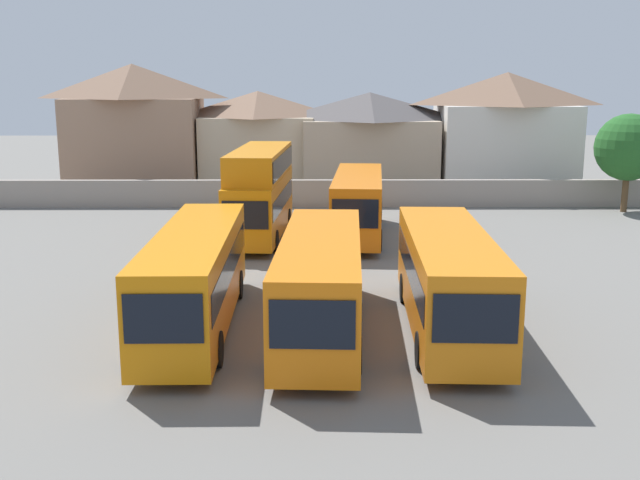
# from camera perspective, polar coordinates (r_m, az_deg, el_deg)

# --- Properties ---
(ground) EXTENTS (140.00, 140.00, 0.00)m
(ground) POSITION_cam_1_polar(r_m,az_deg,el_deg) (43.48, -0.13, 0.93)
(ground) COLOR slate
(depot_boundary_wall) EXTENTS (56.00, 0.50, 1.80)m
(depot_boundary_wall) POSITION_cam_1_polar(r_m,az_deg,el_deg) (50.39, -0.16, 3.52)
(depot_boundary_wall) COLOR gray
(depot_boundary_wall) RESTS_ON ground
(bus_1) EXTENTS (2.60, 11.67, 3.38)m
(bus_1) POSITION_cam_1_polar(r_m,az_deg,el_deg) (26.09, -9.34, -2.51)
(bus_1) COLOR orange
(bus_1) RESTS_ON ground
(bus_2) EXTENTS (3.08, 11.20, 3.30)m
(bus_2) POSITION_cam_1_polar(r_m,az_deg,el_deg) (25.16, 0.06, -3.00)
(bus_2) COLOR orange
(bus_2) RESTS_ON ground
(bus_3) EXTENTS (3.04, 11.06, 3.35)m
(bus_3) POSITION_cam_1_polar(r_m,az_deg,el_deg) (25.82, 9.60, -2.70)
(bus_3) COLOR orange
(bus_3) RESTS_ON ground
(bus_4) EXTENTS (3.12, 10.21, 4.77)m
(bus_4) POSITION_cam_1_polar(r_m,az_deg,el_deg) (40.30, -4.52, 3.88)
(bus_4) COLOR orange
(bus_4) RESTS_ON ground
(bus_5) EXTENTS (3.32, 10.89, 3.39)m
(bus_5) POSITION_cam_1_polar(r_m,az_deg,el_deg) (40.65, 2.87, 2.89)
(bus_5) COLOR orange
(bus_5) RESTS_ON ground
(house_terrace_left) EXTENTS (9.99, 6.34, 9.40)m
(house_terrace_left) POSITION_cam_1_polar(r_m,az_deg,el_deg) (58.46, -13.74, 8.20)
(house_terrace_left) COLOR #9E7A60
(house_terrace_left) RESTS_ON ground
(house_terrace_centre) EXTENTS (8.76, 6.58, 7.43)m
(house_terrace_centre) POSITION_cam_1_polar(r_m,az_deg,el_deg) (58.00, -4.64, 7.48)
(house_terrace_centre) COLOR #C6B293
(house_terrace_centre) RESTS_ON ground
(house_terrace_right) EXTENTS (10.26, 6.83, 7.34)m
(house_terrace_right) POSITION_cam_1_polar(r_m,az_deg,el_deg) (57.34, 3.72, 7.40)
(house_terrace_right) COLOR tan
(house_terrace_right) RESTS_ON ground
(house_terrace_far_right) EXTENTS (10.22, 6.87, 8.80)m
(house_terrace_far_right) POSITION_cam_1_polar(r_m,az_deg,el_deg) (58.50, 13.72, 7.91)
(house_terrace_far_right) COLOR silver
(house_terrace_far_right) RESTS_ON ground
(tree_left_of_lot) EXTENTS (4.22, 4.22, 6.23)m
(tree_left_of_lot) POSITION_cam_1_polar(r_m,az_deg,el_deg) (51.92, 22.15, 6.44)
(tree_left_of_lot) COLOR brown
(tree_left_of_lot) RESTS_ON ground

